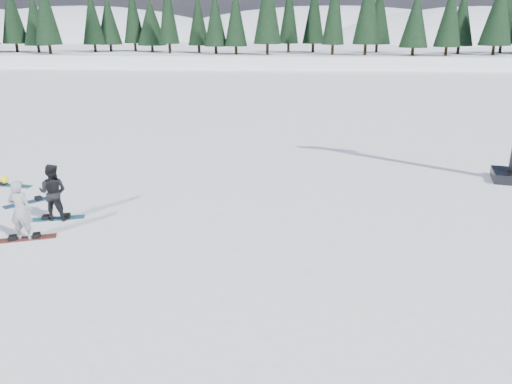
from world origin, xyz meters
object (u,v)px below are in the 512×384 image
snowboarder_woman (20,210)px  snowboarder_man (53,192)px  snowboard_loose_c (10,186)px  snowboard_loose_a (29,202)px

snowboarder_woman → snowboarder_man: size_ratio=1.07×
snowboarder_man → snowboard_loose_c: snowboarder_man is taller
snowboarder_woman → snowboarder_man: bearing=-97.4°
snowboard_loose_c → snowboard_loose_a: bearing=-38.9°
snowboard_loose_a → snowboard_loose_c: bearing=86.9°
snowboarder_man → snowboard_loose_a: snowboarder_man is taller
snowboarder_woman → snowboard_loose_a: size_ratio=1.14×
snowboard_loose_c → snowboarder_woman: bearing=-49.5°
snowboarder_woman → snowboard_loose_c: 5.07m
snowboarder_man → snowboard_loose_a: bearing=-42.7°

